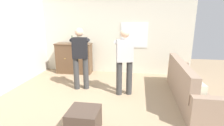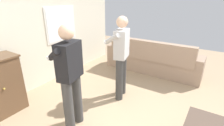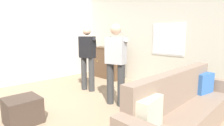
{
  "view_description": "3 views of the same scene",
  "coord_description": "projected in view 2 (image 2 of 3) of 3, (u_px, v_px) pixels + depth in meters",
  "views": [
    {
      "loc": [
        0.83,
        -3.45,
        1.95
      ],
      "look_at": [
        0.2,
        0.66,
        0.85
      ],
      "focal_mm": 28.0,
      "sensor_mm": 36.0,
      "label": 1
    },
    {
      "loc": [
        -2.35,
        -0.84,
        2.05
      ],
      "look_at": [
        0.19,
        0.78,
        0.85
      ],
      "focal_mm": 28.0,
      "sensor_mm": 36.0,
      "label": 2
    },
    {
      "loc": [
        2.96,
        -1.78,
        1.44
      ],
      "look_at": [
        0.32,
        0.83,
        0.87
      ],
      "focal_mm": 28.0,
      "sensor_mm": 36.0,
      "label": 3
    }
  ],
  "objects": [
    {
      "name": "person_standing_right",
      "position": [
        121.0,
        54.0,
        3.45
      ],
      "size": [
        0.54,
        0.51,
        1.68
      ],
      "color": "#383838",
      "rests_on": "ground"
    },
    {
      "name": "ground",
      "position": [
        144.0,
        121.0,
        3.02
      ],
      "size": [
        10.4,
        10.4,
        0.0
      ],
      "primitive_type": "plane",
      "color": "#9E8466"
    },
    {
      "name": "couch",
      "position": [
        151.0,
        61.0,
        4.78
      ],
      "size": [
        0.57,
        2.59,
        0.93
      ],
      "color": "gray",
      "rests_on": "ground"
    },
    {
      "name": "person_standing_left",
      "position": [
        70.0,
        74.0,
        2.59
      ],
      "size": [
        0.55,
        0.51,
        1.68
      ],
      "color": "#383838",
      "rests_on": "ground"
    },
    {
      "name": "wall_back_with_window",
      "position": [
        36.0,
        26.0,
        3.84
      ],
      "size": [
        5.2,
        0.15,
        2.8
      ],
      "color": "beige",
      "rests_on": "ground"
    }
  ]
}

